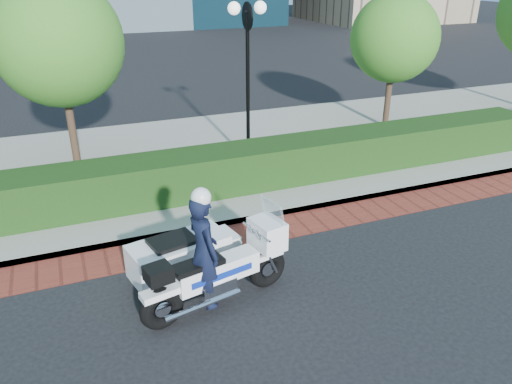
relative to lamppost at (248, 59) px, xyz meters
name	(u,v)px	position (x,y,z in m)	size (l,w,h in m)	color
ground	(298,266)	(-1.00, -5.20, -2.96)	(120.00, 120.00, 0.00)	black
brick_strip	(267,230)	(-1.00, -3.70, -2.95)	(60.00, 1.00, 0.01)	maroon
sidewalk	(206,158)	(-1.00, 0.80, -2.88)	(60.00, 8.00, 0.15)	gray
hedge_main	(234,168)	(-1.00, -1.60, -2.31)	(18.00, 1.20, 1.00)	black
lamppost	(248,59)	(0.00, 0.00, 0.00)	(1.02, 0.70, 4.21)	black
tree_b	(58,42)	(-4.50, 1.30, 0.48)	(3.20, 3.20, 4.89)	#332319
tree_c	(395,38)	(5.50, 1.30, 0.09)	(2.80, 2.80, 4.30)	#332319
police_motorcycle	(199,258)	(-2.95, -5.41, -2.21)	(2.70, 1.94, 2.20)	black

